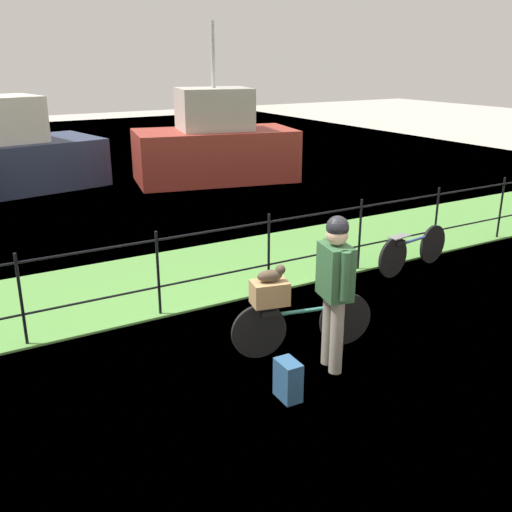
% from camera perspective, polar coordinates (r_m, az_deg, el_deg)
% --- Properties ---
extents(ground_plane, '(60.00, 60.00, 0.00)m').
position_cam_1_polar(ground_plane, '(6.40, 4.62, -10.81)').
color(ground_plane, '#B2ADA3').
extents(grass_strip, '(27.00, 2.40, 0.03)m').
position_cam_1_polar(grass_strip, '(8.89, -7.04, -1.97)').
color(grass_strip, '#569342').
rests_on(grass_strip, ground).
extents(harbor_water, '(30.00, 30.00, 0.00)m').
position_cam_1_polar(harbor_water, '(16.73, -18.95, 7.05)').
color(harbor_water, '#60849E').
rests_on(harbor_water, ground).
extents(iron_fence, '(18.04, 0.04, 1.13)m').
position_cam_1_polar(iron_fence, '(7.73, -3.91, -0.10)').
color(iron_fence, black).
rests_on(iron_fence, ground).
extents(bicycle_main, '(1.63, 0.42, 0.63)m').
position_cam_1_polar(bicycle_main, '(6.59, 4.45, -6.61)').
color(bicycle_main, black).
rests_on(bicycle_main, ground).
extents(wooden_crate, '(0.44, 0.35, 0.26)m').
position_cam_1_polar(wooden_crate, '(6.29, 1.34, -3.61)').
color(wooden_crate, '#A87F51').
rests_on(wooden_crate, bicycle_main).
extents(terrier_dog, '(0.32, 0.20, 0.18)m').
position_cam_1_polar(terrier_dog, '(6.23, 1.57, -1.82)').
color(terrier_dog, '#4C3D2D').
rests_on(terrier_dog, wooden_crate).
extents(cyclist_person, '(0.34, 0.53, 1.68)m').
position_cam_1_polar(cyclist_person, '(6.01, 7.72, -2.37)').
color(cyclist_person, gray).
rests_on(cyclist_person, ground).
extents(backpack_on_paving, '(0.19, 0.29, 0.40)m').
position_cam_1_polar(backpack_on_paving, '(5.79, 3.14, -11.99)').
color(backpack_on_paving, '#28517A').
rests_on(backpack_on_paving, ground).
extents(bicycle_parked, '(1.62, 0.32, 0.62)m').
position_cam_1_polar(bicycle_parked, '(9.34, 15.04, 0.61)').
color(bicycle_parked, black).
rests_on(bicycle_parked, ground).
extents(moored_boat_near, '(4.47, 2.89, 3.99)m').
position_cam_1_polar(moored_boat_near, '(15.67, -4.03, 10.63)').
color(moored_boat_near, '#9E3328').
rests_on(moored_boat_near, ground).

